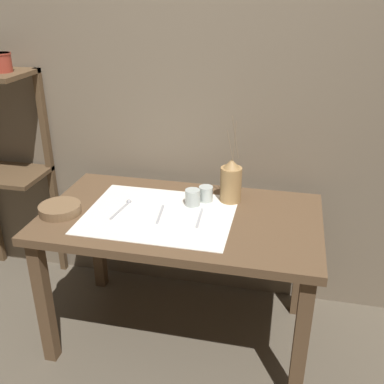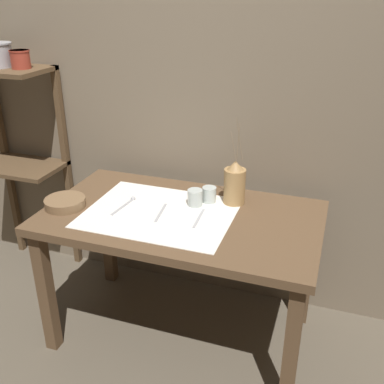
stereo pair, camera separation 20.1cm
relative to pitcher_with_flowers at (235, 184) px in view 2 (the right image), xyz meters
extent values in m
plane|color=brown|center=(-0.20, -0.19, -0.81)|extent=(12.00, 12.00, 0.00)
cube|color=#7A6B56|center=(-0.20, 0.28, 0.39)|extent=(7.00, 0.06, 2.40)
cube|color=brown|center=(-0.20, -0.19, -0.12)|extent=(1.28, 0.73, 0.04)
cube|color=brown|center=(-0.79, -0.50, -0.47)|extent=(0.06, 0.06, 0.67)
cube|color=brown|center=(0.38, -0.50, -0.47)|extent=(0.06, 0.06, 0.67)
cube|color=brown|center=(-0.79, 0.11, -0.47)|extent=(0.06, 0.06, 0.67)
cube|color=brown|center=(0.38, 0.11, -0.47)|extent=(0.06, 0.06, 0.67)
cube|color=brown|center=(-1.31, 0.07, 0.45)|extent=(0.48, 0.32, 0.02)
cube|color=brown|center=(-1.31, 0.07, -0.11)|extent=(0.48, 0.32, 0.02)
cube|color=brown|center=(-1.54, 0.22, -0.17)|extent=(0.04, 0.04, 1.27)
cube|color=brown|center=(-1.09, 0.22, -0.17)|extent=(0.04, 0.04, 1.27)
cube|color=white|center=(-0.30, -0.21, -0.10)|extent=(0.68, 0.53, 0.00)
cylinder|color=#A87F4C|center=(0.00, 0.00, -0.01)|extent=(0.10, 0.10, 0.18)
cone|color=#A87F4C|center=(0.00, 0.00, 0.10)|extent=(0.08, 0.08, 0.04)
cylinder|color=#847056|center=(0.01, -0.01, 0.21)|extent=(0.02, 0.02, 0.19)
cylinder|color=#847056|center=(0.01, 0.02, 0.22)|extent=(0.04, 0.02, 0.20)
cylinder|color=#847056|center=(-0.01, -0.01, 0.19)|extent=(0.03, 0.01, 0.14)
cylinder|color=brown|center=(-0.75, -0.30, -0.08)|extent=(0.19, 0.19, 0.04)
cylinder|color=#B7C1BC|center=(-0.17, -0.09, -0.06)|extent=(0.07, 0.07, 0.08)
cylinder|color=#B7C1BC|center=(-0.12, -0.03, -0.06)|extent=(0.07, 0.07, 0.08)
cube|color=#A8A8AD|center=(-0.49, -0.22, -0.10)|extent=(0.03, 0.18, 0.00)
sphere|color=#A8A8AD|center=(-0.48, -0.13, -0.09)|extent=(0.02, 0.02, 0.02)
cube|color=#A8A8AD|center=(-0.29, -0.22, -0.10)|extent=(0.03, 0.18, 0.00)
cube|color=#A8A8AD|center=(-0.11, -0.21, -0.10)|extent=(0.02, 0.18, 0.00)
cylinder|color=#9E3828|center=(-1.19, 0.07, 0.51)|extent=(0.10, 0.10, 0.09)
cylinder|color=#9E3828|center=(-1.19, 0.07, 0.55)|extent=(0.11, 0.11, 0.01)
camera|label=1|loc=(0.25, -1.97, 0.87)|focal=42.00mm
camera|label=2|loc=(0.45, -1.92, 0.87)|focal=42.00mm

